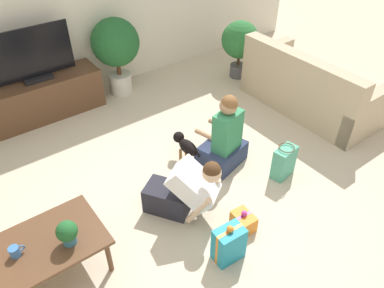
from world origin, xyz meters
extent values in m
plane|color=beige|center=(0.00, 0.00, 0.00)|extent=(16.00, 16.00, 0.00)
cube|color=silver|center=(0.00, 2.63, 1.30)|extent=(8.40, 0.06, 2.60)
cube|color=tan|center=(2.45, 0.31, 0.23)|extent=(0.90, 1.88, 0.45)
cube|color=tan|center=(2.10, 0.31, 0.66)|extent=(0.20, 1.88, 0.42)
cube|color=tan|center=(2.45, -0.55, 0.32)|extent=(0.90, 0.16, 0.63)
cube|color=tan|center=(2.45, 1.17, 0.32)|extent=(0.90, 0.16, 0.63)
cube|color=#3366AD|center=(2.30, 0.31, 0.60)|extent=(0.18, 0.34, 0.32)
cube|color=brown|center=(-1.45, -0.13, 0.39)|extent=(0.97, 0.64, 0.03)
cylinder|color=brown|center=(-1.03, -0.39, 0.19)|extent=(0.04, 0.04, 0.38)
cylinder|color=brown|center=(-1.03, 0.13, 0.19)|extent=(0.04, 0.04, 0.38)
cube|color=brown|center=(-0.61, 2.32, 0.27)|extent=(1.53, 0.47, 0.55)
cube|color=black|center=(-0.61, 2.32, 0.57)|extent=(0.36, 0.20, 0.05)
cube|color=black|center=(-0.61, 2.32, 0.91)|extent=(1.03, 0.03, 0.63)
cylinder|color=#4C4C51|center=(2.25, 1.60, 0.10)|extent=(0.25, 0.25, 0.20)
cylinder|color=brown|center=(2.25, 1.60, 0.29)|extent=(0.04, 0.04, 0.17)
sphere|color=#286B33|center=(2.25, 1.60, 0.62)|extent=(0.57, 0.57, 0.57)
cylinder|color=beige|center=(0.51, 2.27, 0.15)|extent=(0.33, 0.33, 0.30)
cylinder|color=brown|center=(0.51, 2.27, 0.40)|extent=(0.06, 0.06, 0.20)
sphere|color=#1E5628|center=(0.51, 2.27, 0.79)|extent=(0.67, 0.67, 0.67)
cube|color=#23232D|center=(-0.23, -0.10, 0.14)|extent=(0.48, 0.53, 0.28)
cube|color=white|center=(-0.08, -0.32, 0.42)|extent=(0.53, 0.57, 0.44)
sphere|color=beige|center=(0.01, -0.47, 0.62)|extent=(0.18, 0.18, 0.18)
sphere|color=#472D19|center=(0.01, -0.47, 0.65)|extent=(0.16, 0.16, 0.16)
cylinder|color=beige|center=(-0.15, -0.49, 0.25)|extent=(0.19, 0.25, 0.38)
cylinder|color=beige|center=(0.09, -0.33, 0.25)|extent=(0.19, 0.25, 0.38)
cube|color=#283351|center=(0.66, 0.13, 0.12)|extent=(0.60, 0.52, 0.24)
cube|color=#338456|center=(0.68, 0.07, 0.47)|extent=(0.36, 0.27, 0.47)
sphere|color=tan|center=(0.68, 0.08, 0.79)|extent=(0.19, 0.19, 0.19)
sphere|color=brown|center=(0.68, 0.07, 0.83)|extent=(0.18, 0.18, 0.18)
cylinder|color=tan|center=(0.75, 0.30, 0.40)|extent=(0.12, 0.27, 0.06)
cylinder|color=tan|center=(0.50, 0.24, 0.40)|extent=(0.12, 0.27, 0.06)
ellipsoid|color=black|center=(0.35, 0.36, 0.22)|extent=(0.14, 0.30, 0.15)
sphere|color=black|center=(0.35, 0.54, 0.26)|extent=(0.13, 0.13, 0.13)
sphere|color=olive|center=(0.35, 0.59, 0.25)|extent=(0.06, 0.06, 0.06)
cylinder|color=black|center=(0.36, 0.19, 0.25)|extent=(0.03, 0.09, 0.10)
cylinder|color=olive|center=(0.39, 0.45, 0.07)|extent=(0.03, 0.03, 0.14)
cylinder|color=olive|center=(0.31, 0.45, 0.07)|extent=(0.03, 0.03, 0.14)
cylinder|color=olive|center=(0.40, 0.27, 0.07)|extent=(0.03, 0.03, 0.14)
cylinder|color=olive|center=(0.31, 0.26, 0.07)|extent=(0.03, 0.03, 0.14)
cube|color=teal|center=(-0.13, -0.90, 0.18)|extent=(0.27, 0.19, 0.35)
cube|color=orange|center=(-0.13, -0.90, 0.18)|extent=(0.27, 0.05, 0.36)
sphere|color=orange|center=(-0.13, -0.90, 0.38)|extent=(0.06, 0.06, 0.06)
cube|color=orange|center=(0.21, -0.73, 0.08)|extent=(0.18, 0.24, 0.17)
cube|color=#CC3389|center=(0.21, -0.73, 0.08)|extent=(0.17, 0.04, 0.17)
sphere|color=#CC3389|center=(0.21, -0.73, 0.19)|extent=(0.06, 0.06, 0.06)
cube|color=#4CA384|center=(1.07, -0.45, 0.19)|extent=(0.29, 0.19, 0.37)
torus|color=#4C3823|center=(1.07, -0.45, 0.39)|extent=(0.20, 0.20, 0.01)
cylinder|color=#386BAD|center=(-1.64, -0.12, 0.45)|extent=(0.08, 0.08, 0.09)
torus|color=#386BAD|center=(-1.59, -0.12, 0.46)|extent=(0.06, 0.01, 0.06)
cylinder|color=#336B84|center=(-1.26, -0.25, 0.44)|extent=(0.11, 0.11, 0.07)
sphere|color=#1E5628|center=(-1.26, -0.25, 0.55)|extent=(0.17, 0.17, 0.17)
camera|label=1|loc=(-1.60, -2.33, 2.87)|focal=35.00mm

